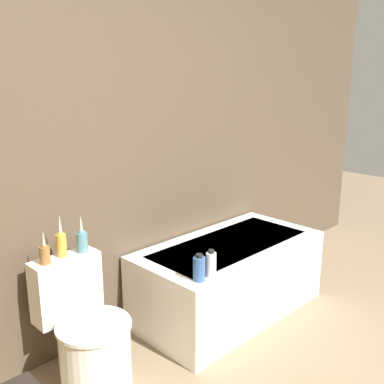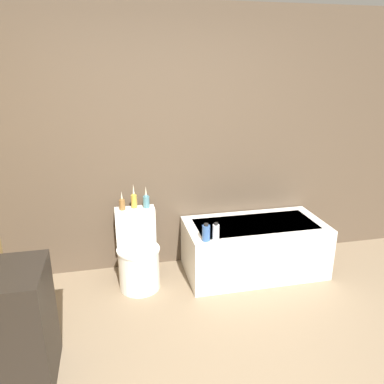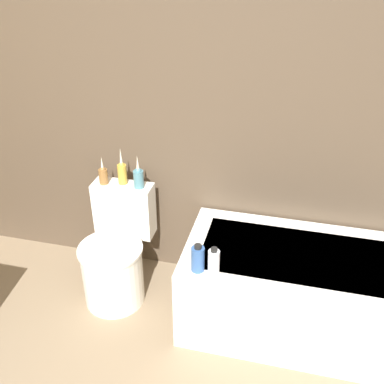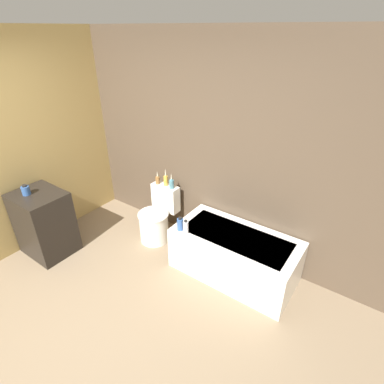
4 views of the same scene
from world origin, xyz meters
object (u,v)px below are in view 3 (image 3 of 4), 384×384
toilet (116,257)px  shampoo_bottle_short (214,262)px  shampoo_bottle_tall (198,259)px  vase_silver (122,172)px  vase_bronze (138,177)px  bathtub (303,291)px  vase_gold (103,175)px

toilet → shampoo_bottle_short: (0.69, -0.28, 0.32)m
shampoo_bottle_tall → shampoo_bottle_short: (0.09, -0.01, 0.00)m
toilet → vase_silver: vase_silver is taller
vase_bronze → shampoo_bottle_short: 0.77m
bathtub → vase_gold: vase_gold is taller
vase_silver → shampoo_bottle_tall: size_ratio=1.48×
vase_silver → shampoo_bottle_tall: 0.80m
vase_gold → shampoo_bottle_short: bearing=-30.0°
vase_gold → shampoo_bottle_short: 0.95m
vase_gold → vase_bronze: vase_bronze is taller
vase_silver → shampoo_bottle_tall: (0.60, -0.48, -0.19)m
bathtub → vase_silver: vase_silver is taller
shampoo_bottle_short → toilet: bearing=158.0°
vase_silver → vase_gold: bearing=-165.1°
vase_bronze → vase_silver: bearing=168.4°
toilet → shampoo_bottle_short: toilet is taller
shampoo_bottle_short → vase_gold: bearing=150.0°
bathtub → shampoo_bottle_short: size_ratio=8.19×
shampoo_bottle_short → shampoo_bottle_tall: bearing=171.9°
bathtub → shampoo_bottle_short: shampoo_bottle_short is taller
shampoo_bottle_short → vase_silver: bearing=144.3°
bathtub → toilet: (-1.18, 0.01, 0.02)m
vase_silver → shampoo_bottle_short: 0.87m
vase_silver → shampoo_bottle_short: size_ratio=1.44×
vase_gold → shampoo_bottle_tall: vase_gold is taller
vase_gold → vase_silver: (0.12, 0.03, 0.02)m
vase_gold → shampoo_bottle_tall: size_ratio=1.13×
vase_silver → shampoo_bottle_short: (0.69, -0.50, -0.19)m
vase_bronze → shampoo_bottle_tall: 0.70m
bathtub → toilet: bearing=179.7°
bathtub → shampoo_bottle_short: bearing=-151.0°
toilet → shampoo_bottle_short: size_ratio=4.20×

